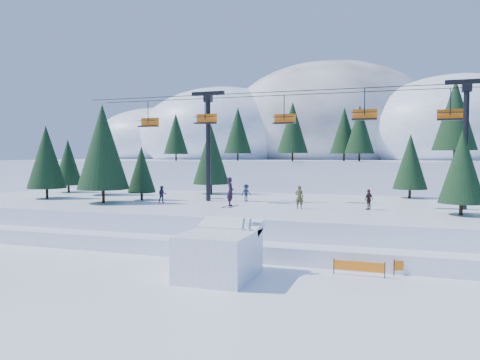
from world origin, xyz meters
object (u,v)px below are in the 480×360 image
(jump_kicker, at_px, (220,253))
(banner_near, at_px, (359,267))
(chairlift, at_px, (325,126))
(banner_far, at_px, (418,265))

(jump_kicker, xyz_separation_m, banner_near, (7.35, 2.72, -0.84))
(banner_near, bearing_deg, chairlift, 106.20)
(chairlift, distance_m, banner_far, 17.03)
(jump_kicker, distance_m, banner_near, 7.88)
(jump_kicker, distance_m, banner_far, 11.30)
(jump_kicker, distance_m, chairlift, 18.83)
(jump_kicker, xyz_separation_m, banner_far, (10.50, 4.08, -0.84))
(chairlift, bearing_deg, banner_far, -60.30)
(banner_far, bearing_deg, jump_kicker, -158.77)
(jump_kicker, bearing_deg, banner_far, 21.23)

